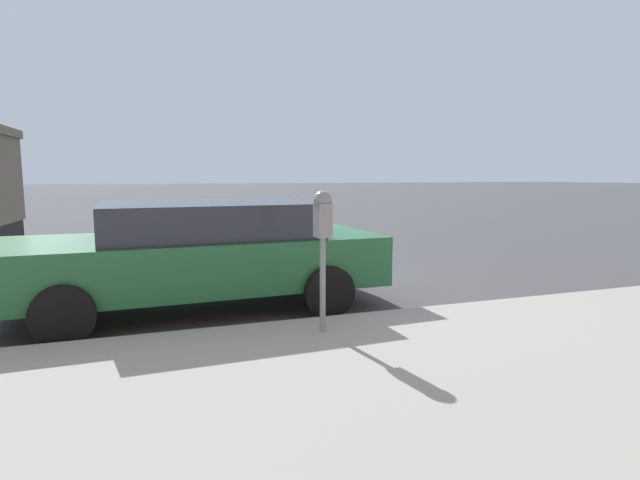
{
  "coord_description": "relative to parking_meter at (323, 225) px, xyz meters",
  "views": [
    {
      "loc": [
        -7.41,
        1.73,
        1.73
      ],
      "look_at": [
        -2.69,
        0.1,
        1.09
      ],
      "focal_mm": 28.0,
      "sensor_mm": 36.0,
      "label": 1
    }
  ],
  "objects": [
    {
      "name": "parking_meter",
      "position": [
        0.0,
        0.0,
        0.0
      ],
      "size": [
        0.21,
        0.19,
        1.45
      ],
      "color": "gray",
      "rests_on": "sidewalk"
    },
    {
      "name": "car_green",
      "position": [
        1.84,
        1.05,
        -0.49
      ],
      "size": [
        2.26,
        4.77,
        1.39
      ],
      "rotation": [
        0.0,
        0.0,
        0.04
      ],
      "color": "#1E5B33",
      "rests_on": "ground_plane"
    },
    {
      "name": "ground_plane",
      "position": [
        2.71,
        -0.08,
        -1.24
      ],
      "size": [
        220.0,
        220.0,
        0.0
      ],
      "primitive_type": "plane",
      "color": "#424244"
    }
  ]
}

